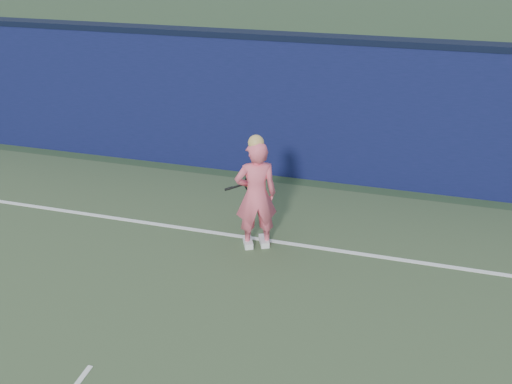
% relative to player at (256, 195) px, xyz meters
% --- Properties ---
extents(backstop_wall, '(24.00, 0.40, 2.50)m').
position_rel_player_xyz_m(backstop_wall, '(-1.07, 2.65, 0.41)').
color(backstop_wall, '#0C1339').
rests_on(backstop_wall, ground).
extents(wall_cap, '(24.00, 0.42, 0.10)m').
position_rel_player_xyz_m(wall_cap, '(-1.07, 2.65, 1.71)').
color(wall_cap, black).
rests_on(wall_cap, backstop_wall).
extents(player, '(0.71, 0.61, 1.74)m').
position_rel_player_xyz_m(player, '(0.00, 0.00, 0.00)').
color(player, '#F76077').
rests_on(player, ground).
extents(racket, '(0.59, 0.26, 0.33)m').
position_rel_player_xyz_m(racket, '(-0.16, 0.39, -0.01)').
color(racket, black).
rests_on(racket, ground).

